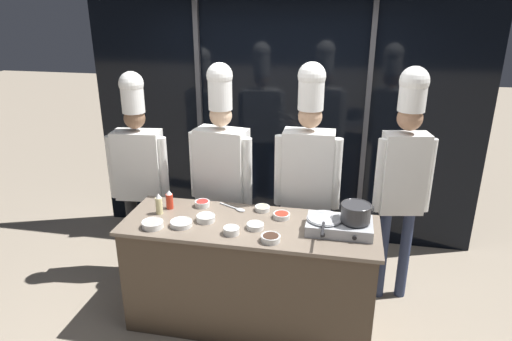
# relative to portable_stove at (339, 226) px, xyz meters

# --- Properties ---
(ground_plane) EXTENTS (24.00, 24.00, 0.00)m
(ground_plane) POSITION_rel_portable_stove_xyz_m (-0.68, -0.01, -0.96)
(ground_plane) COLOR gray
(window_wall_back) EXTENTS (4.15, 0.09, 2.70)m
(window_wall_back) POSITION_rel_portable_stove_xyz_m (-0.68, 1.57, 0.39)
(window_wall_back) COLOR black
(window_wall_back) RESTS_ON ground_plane
(demo_counter) EXTENTS (2.00, 0.70, 0.91)m
(demo_counter) POSITION_rel_portable_stove_xyz_m (-0.68, -0.01, -0.50)
(demo_counter) COLOR #4C3D2D
(demo_counter) RESTS_ON ground_plane
(portable_stove) EXTENTS (0.49, 0.32, 0.10)m
(portable_stove) POSITION_rel_portable_stove_xyz_m (0.00, 0.00, 0.00)
(portable_stove) COLOR #B2B5BA
(portable_stove) RESTS_ON demo_counter
(frying_pan) EXTENTS (0.27, 0.46, 0.04)m
(frying_pan) POSITION_rel_portable_stove_xyz_m (-0.11, -0.01, 0.07)
(frying_pan) COLOR #ADAFB5
(frying_pan) RESTS_ON portable_stove
(stock_pot) EXTENTS (0.25, 0.22, 0.14)m
(stock_pot) POSITION_rel_portable_stove_xyz_m (0.11, 0.00, 0.12)
(stock_pot) COLOR #333335
(stock_pot) RESTS_ON portable_stove
(squeeze_bottle_oil) EXTENTS (0.06, 0.06, 0.18)m
(squeeze_bottle_oil) POSITION_rel_portable_stove_xyz_m (-1.44, 0.02, 0.04)
(squeeze_bottle_oil) COLOR beige
(squeeze_bottle_oil) RESTS_ON demo_counter
(squeeze_bottle_chili) EXTENTS (0.06, 0.06, 0.16)m
(squeeze_bottle_chili) POSITION_rel_portable_stove_xyz_m (-1.39, 0.13, 0.03)
(squeeze_bottle_chili) COLOR red
(squeeze_bottle_chili) RESTS_ON demo_counter
(prep_bowl_ginger) EXTENTS (0.12, 0.12, 0.04)m
(prep_bowl_ginger) POSITION_rel_portable_stove_xyz_m (-0.63, 0.24, -0.02)
(prep_bowl_ginger) COLOR white
(prep_bowl_ginger) RESTS_ON demo_counter
(prep_bowl_soy_glaze) EXTENTS (0.14, 0.14, 0.05)m
(prep_bowl_soy_glaze) POSITION_rel_portable_stove_xyz_m (-0.48, -0.25, -0.02)
(prep_bowl_soy_glaze) COLOR white
(prep_bowl_soy_glaze) RESTS_ON demo_counter
(prep_bowl_shrimp) EXTENTS (0.17, 0.17, 0.05)m
(prep_bowl_shrimp) POSITION_rel_portable_stove_xyz_m (-1.40, -0.22, -0.02)
(prep_bowl_shrimp) COLOR white
(prep_bowl_shrimp) RESTS_ON demo_counter
(prep_bowl_bean_sprouts) EXTENTS (0.13, 0.13, 0.04)m
(prep_bowl_bean_sprouts) POSITION_rel_portable_stove_xyz_m (-0.63, -0.08, -0.02)
(prep_bowl_bean_sprouts) COLOR white
(prep_bowl_bean_sprouts) RESTS_ON demo_counter
(prep_bowl_bell_pepper) EXTENTS (0.13, 0.13, 0.05)m
(prep_bowl_bell_pepper) POSITION_rel_portable_stove_xyz_m (-1.14, 0.22, -0.02)
(prep_bowl_bell_pepper) COLOR white
(prep_bowl_bell_pepper) RESTS_ON demo_counter
(prep_bowl_noodles) EXTENTS (0.17, 0.17, 0.04)m
(prep_bowl_noodles) POSITION_rel_portable_stove_xyz_m (-1.19, -0.15, -0.02)
(prep_bowl_noodles) COLOR white
(prep_bowl_noodles) RESTS_ON demo_counter
(prep_bowl_garlic) EXTENTS (0.12, 0.12, 0.05)m
(prep_bowl_garlic) POSITION_rel_portable_stove_xyz_m (-0.78, -0.20, -0.02)
(prep_bowl_garlic) COLOR white
(prep_bowl_garlic) RESTS_ON demo_counter
(prep_bowl_chili_flakes) EXTENTS (0.14, 0.14, 0.04)m
(prep_bowl_chili_flakes) POSITION_rel_portable_stove_xyz_m (-0.46, 0.14, -0.02)
(prep_bowl_chili_flakes) COLOR white
(prep_bowl_chili_flakes) RESTS_ON demo_counter
(prep_bowl_onion) EXTENTS (0.15, 0.15, 0.05)m
(prep_bowl_onion) POSITION_rel_portable_stove_xyz_m (-1.03, -0.03, -0.02)
(prep_bowl_onion) COLOR white
(prep_bowl_onion) RESTS_ON demo_counter
(serving_spoon_slotted) EXTENTS (0.25, 0.15, 0.02)m
(serving_spoon_slotted) POSITION_rel_portable_stove_xyz_m (-0.84, 0.21, -0.04)
(serving_spoon_slotted) COLOR #B2B5BA
(serving_spoon_slotted) RESTS_ON demo_counter
(chef_head) EXTENTS (0.56, 0.27, 1.97)m
(chef_head) POSITION_rel_portable_stove_xyz_m (-1.85, 0.54, 0.18)
(chef_head) COLOR #232326
(chef_head) RESTS_ON ground_plane
(chef_sous) EXTENTS (0.59, 0.31, 2.06)m
(chef_sous) POSITION_rel_portable_stove_xyz_m (-1.07, 0.60, 0.21)
(chef_sous) COLOR #2D3856
(chef_sous) RESTS_ON ground_plane
(chef_line) EXTENTS (0.57, 0.23, 2.09)m
(chef_line) POSITION_rel_portable_stove_xyz_m (-0.30, 0.57, 0.26)
(chef_line) COLOR #2D3856
(chef_line) RESTS_ON ground_plane
(chef_pastry) EXTENTS (0.47, 0.26, 2.07)m
(chef_pastry) POSITION_rel_portable_stove_xyz_m (0.49, 0.58, 0.32)
(chef_pastry) COLOR #2D3856
(chef_pastry) RESTS_ON ground_plane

